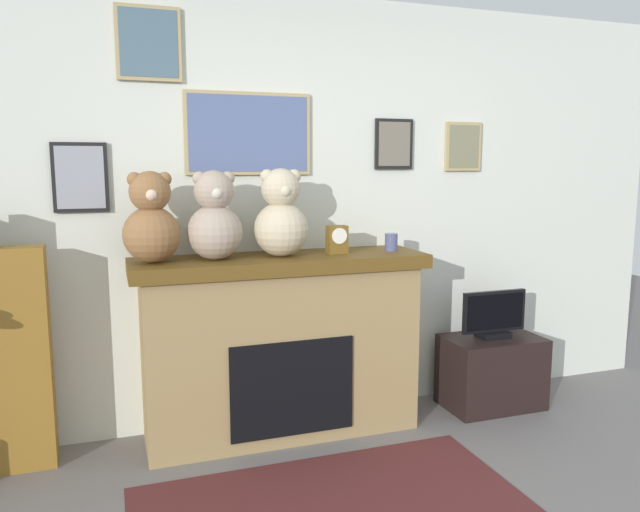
{
  "coord_description": "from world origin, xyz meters",
  "views": [
    {
      "loc": [
        -1.21,
        -1.67,
        1.6
      ],
      "look_at": [
        -0.04,
        1.71,
        1.06
      ],
      "focal_mm": 34.32,
      "sensor_mm": 36.0,
      "label": 1
    }
  ],
  "objects_px": {
    "mantel_clock": "(337,239)",
    "teddy_bear_brown": "(281,217)",
    "television": "(494,316)",
    "teddy_bear_tan": "(151,222)",
    "tv_stand": "(491,372)",
    "fireplace": "(281,345)",
    "candle_jar": "(391,242)",
    "teddy_bear_cream": "(215,220)"
  },
  "relations": [
    {
      "from": "mantel_clock",
      "to": "teddy_bear_brown",
      "type": "relative_size",
      "value": 0.33
    },
    {
      "from": "fireplace",
      "to": "candle_jar",
      "type": "distance_m",
      "value": 0.91
    },
    {
      "from": "fireplace",
      "to": "tv_stand",
      "type": "xyz_separation_m",
      "value": [
        1.42,
        -0.07,
        -0.31
      ]
    },
    {
      "from": "tv_stand",
      "to": "teddy_bear_tan",
      "type": "bearing_deg",
      "value": 178.64
    },
    {
      "from": "tv_stand",
      "to": "television",
      "type": "height_order",
      "value": "television"
    },
    {
      "from": "television",
      "to": "teddy_bear_cream",
      "type": "height_order",
      "value": "teddy_bear_cream"
    },
    {
      "from": "fireplace",
      "to": "television",
      "type": "distance_m",
      "value": 1.43
    },
    {
      "from": "tv_stand",
      "to": "television",
      "type": "relative_size",
      "value": 1.38
    },
    {
      "from": "television",
      "to": "teddy_bear_brown",
      "type": "relative_size",
      "value": 0.91
    },
    {
      "from": "tv_stand",
      "to": "teddy_bear_tan",
      "type": "distance_m",
      "value": 2.39
    },
    {
      "from": "tv_stand",
      "to": "fireplace",
      "type": "bearing_deg",
      "value": 177.21
    },
    {
      "from": "candle_jar",
      "to": "teddy_bear_cream",
      "type": "xyz_separation_m",
      "value": [
        -1.08,
        -0.0,
        0.17
      ]
    },
    {
      "from": "fireplace",
      "to": "teddy_bear_brown",
      "type": "height_order",
      "value": "teddy_bear_brown"
    },
    {
      "from": "teddy_bear_brown",
      "to": "teddy_bear_tan",
      "type": "bearing_deg",
      "value": 180.0
    },
    {
      "from": "teddy_bear_cream",
      "to": "television",
      "type": "bearing_deg",
      "value": -1.66
    },
    {
      "from": "television",
      "to": "candle_jar",
      "type": "height_order",
      "value": "candle_jar"
    },
    {
      "from": "fireplace",
      "to": "television",
      "type": "relative_size",
      "value": 3.72
    },
    {
      "from": "fireplace",
      "to": "teddy_bear_cream",
      "type": "height_order",
      "value": "teddy_bear_cream"
    },
    {
      "from": "television",
      "to": "teddy_bear_tan",
      "type": "bearing_deg",
      "value": 178.6
    },
    {
      "from": "tv_stand",
      "to": "television",
      "type": "distance_m",
      "value": 0.38
    },
    {
      "from": "tv_stand",
      "to": "candle_jar",
      "type": "distance_m",
      "value": 1.15
    },
    {
      "from": "mantel_clock",
      "to": "teddy_bear_cream",
      "type": "xyz_separation_m",
      "value": [
        -0.72,
        0.0,
        0.14
      ]
    },
    {
      "from": "fireplace",
      "to": "tv_stand",
      "type": "distance_m",
      "value": 1.46
    },
    {
      "from": "teddy_bear_cream",
      "to": "teddy_bear_brown",
      "type": "xyz_separation_m",
      "value": [
        0.38,
        -0.0,
        0.0
      ]
    },
    {
      "from": "fireplace",
      "to": "mantel_clock",
      "type": "bearing_deg",
      "value": -3.2
    },
    {
      "from": "tv_stand",
      "to": "teddy_bear_tan",
      "type": "xyz_separation_m",
      "value": [
        -2.14,
        0.05,
        1.06
      ]
    },
    {
      "from": "mantel_clock",
      "to": "teddy_bear_brown",
      "type": "height_order",
      "value": "teddy_bear_brown"
    },
    {
      "from": "mantel_clock",
      "to": "teddy_bear_brown",
      "type": "bearing_deg",
      "value": 179.87
    },
    {
      "from": "fireplace",
      "to": "teddy_bear_cream",
      "type": "bearing_deg",
      "value": -177.23
    },
    {
      "from": "teddy_bear_tan",
      "to": "tv_stand",
      "type": "bearing_deg",
      "value": -1.36
    },
    {
      "from": "candle_jar",
      "to": "teddy_bear_cream",
      "type": "bearing_deg",
      "value": -179.97
    },
    {
      "from": "fireplace",
      "to": "television",
      "type": "xyz_separation_m",
      "value": [
        1.42,
        -0.07,
        0.07
      ]
    },
    {
      "from": "tv_stand",
      "to": "teddy_bear_brown",
      "type": "height_order",
      "value": "teddy_bear_brown"
    },
    {
      "from": "teddy_bear_brown",
      "to": "fireplace",
      "type": "bearing_deg",
      "value": 89.55
    },
    {
      "from": "tv_stand",
      "to": "teddy_bear_cream",
      "type": "relative_size",
      "value": 1.28
    },
    {
      "from": "teddy_bear_tan",
      "to": "fireplace",
      "type": "bearing_deg",
      "value": 1.47
    },
    {
      "from": "fireplace",
      "to": "television",
      "type": "height_order",
      "value": "fireplace"
    },
    {
      "from": "candle_jar",
      "to": "teddy_bear_cream",
      "type": "distance_m",
      "value": 1.09
    },
    {
      "from": "fireplace",
      "to": "teddy_bear_cream",
      "type": "distance_m",
      "value": 0.84
    },
    {
      "from": "mantel_clock",
      "to": "teddy_bear_brown",
      "type": "xyz_separation_m",
      "value": [
        -0.34,
        0.0,
        0.14
      ]
    },
    {
      "from": "tv_stand",
      "to": "television",
      "type": "bearing_deg",
      "value": -90.0
    },
    {
      "from": "fireplace",
      "to": "teddy_bear_tan",
      "type": "distance_m",
      "value": 1.04
    }
  ]
}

